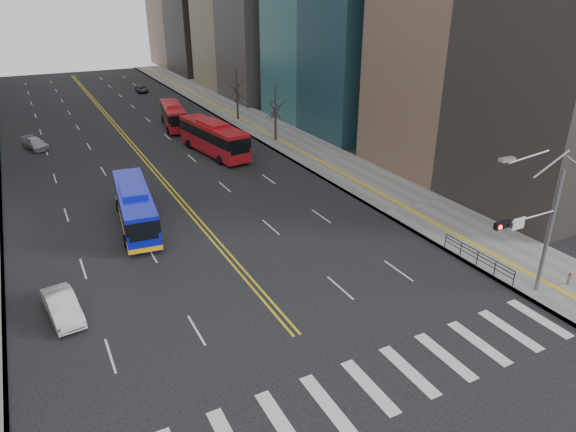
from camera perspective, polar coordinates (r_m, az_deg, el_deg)
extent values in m
plane|color=black|center=(25.34, 6.75, -19.16)|extent=(220.00, 220.00, 0.00)
cube|color=gray|center=(68.52, -2.12, 9.59)|extent=(7.00, 130.00, 0.15)
cube|color=silver|center=(24.01, -0.84, -21.96)|extent=(0.70, 4.00, 0.01)
cube|color=silver|center=(24.84, 4.34, -20.09)|extent=(0.70, 4.00, 0.01)
cube|color=silver|center=(25.87, 9.04, -18.21)|extent=(0.70, 4.00, 0.01)
cube|color=silver|center=(27.06, 13.27, -16.39)|extent=(0.70, 4.00, 0.01)
cube|color=silver|center=(28.39, 17.05, -14.66)|extent=(0.70, 4.00, 0.01)
cube|color=silver|center=(29.86, 20.42, -13.05)|extent=(0.70, 4.00, 0.01)
cube|color=silver|center=(31.43, 23.43, -11.55)|extent=(0.70, 4.00, 0.01)
cube|color=silver|center=(33.10, 26.11, -10.17)|extent=(0.70, 4.00, 0.01)
cube|color=gold|center=(72.81, -18.51, 9.19)|extent=(0.15, 100.00, 0.01)
cube|color=gold|center=(72.87, -18.20, 9.24)|extent=(0.15, 100.00, 0.01)
cylinder|color=gray|center=(33.87, 26.99, -1.79)|extent=(0.24, 0.24, 8.00)
cylinder|color=gray|center=(31.57, 25.05, -0.21)|extent=(4.50, 0.12, 0.12)
cube|color=black|center=(30.12, 22.74, -0.92)|extent=(1.10, 0.28, 0.38)
cylinder|color=#FF190C|center=(29.78, 22.52, -1.17)|extent=(0.24, 0.08, 0.24)
cylinder|color=black|center=(30.03, 22.96, -1.03)|extent=(0.24, 0.08, 0.24)
cylinder|color=black|center=(30.29, 23.39, -0.90)|extent=(0.24, 0.08, 0.24)
cube|color=silver|center=(31.16, 24.24, -0.77)|extent=(0.90, 0.06, 0.70)
cube|color=#999993|center=(28.39, 23.16, 5.80)|extent=(0.90, 0.35, 0.18)
cube|color=black|center=(36.55, 20.40, -3.72)|extent=(0.04, 6.00, 0.04)
cylinder|color=black|center=(35.16, 23.81, -6.40)|extent=(0.06, 0.06, 1.00)
cylinder|color=black|center=(35.94, 22.01, -5.39)|extent=(0.06, 0.06, 1.00)
cylinder|color=black|center=(36.77, 20.29, -4.41)|extent=(0.06, 0.06, 1.00)
cylinder|color=black|center=(37.65, 18.65, -3.48)|extent=(0.06, 0.06, 1.00)
cylinder|color=black|center=(38.56, 17.10, -2.59)|extent=(0.06, 0.06, 1.00)
cylinder|color=gray|center=(36.90, 28.73, -6.21)|extent=(0.16, 0.16, 0.70)
cylinder|color=#B2140F|center=(36.73, 28.85, -5.70)|extent=(0.17, 0.17, 0.10)
cylinder|color=black|center=(63.11, -1.40, 9.90)|extent=(0.28, 0.28, 3.50)
cylinder|color=black|center=(73.76, -5.62, 11.99)|extent=(0.28, 0.28, 3.75)
cube|color=#0C13BE|center=(41.67, -16.63, 1.04)|extent=(3.50, 11.28, 2.61)
cube|color=black|center=(41.47, -16.71, 1.71)|extent=(3.56, 11.30, 0.95)
cube|color=#0C13BE|center=(41.16, -16.86, 2.83)|extent=(2.26, 4.06, 0.40)
cube|color=#FFB30D|center=(42.09, -16.45, -0.34)|extent=(3.56, 11.30, 0.35)
cylinder|color=black|center=(38.84, -17.56, -2.69)|extent=(0.41, 1.03, 1.00)
cylinder|color=black|center=(38.98, -14.20, -2.18)|extent=(0.41, 1.03, 1.00)
cylinder|color=black|center=(45.34, -18.37, 1.12)|extent=(0.41, 1.03, 1.00)
cylinder|color=black|center=(45.46, -15.49, 1.55)|extent=(0.41, 1.03, 1.00)
cube|color=red|center=(58.41, -8.29, 8.61)|extent=(4.24, 11.96, 3.06)
cube|color=black|center=(58.26, -8.33, 9.16)|extent=(4.30, 11.99, 1.09)
cube|color=red|center=(58.00, -8.39, 10.15)|extent=(2.67, 4.35, 0.40)
cylinder|color=black|center=(55.03, -7.60, 6.17)|extent=(0.43, 1.03, 1.00)
cylinder|color=black|center=(56.25, -5.21, 6.69)|extent=(0.43, 1.03, 1.00)
cylinder|color=black|center=(61.49, -10.97, 7.87)|extent=(0.43, 1.03, 1.00)
cylinder|color=black|center=(62.58, -8.75, 8.31)|extent=(0.43, 1.03, 1.00)
cube|color=red|center=(71.10, -12.63, 10.87)|extent=(3.85, 10.30, 2.58)
cube|color=black|center=(70.98, -12.67, 11.29)|extent=(3.91, 10.33, 0.94)
cube|color=red|center=(70.80, -12.73, 11.97)|extent=(2.36, 3.77, 0.40)
cylinder|color=black|center=(68.14, -13.17, 9.27)|extent=(0.45, 1.03, 1.00)
cylinder|color=black|center=(68.37, -11.25, 9.49)|extent=(0.45, 1.03, 1.00)
cylinder|color=black|center=(74.38, -13.74, 10.44)|extent=(0.45, 1.03, 1.00)
cylinder|color=black|center=(74.59, -11.97, 10.64)|extent=(0.45, 1.03, 1.00)
imported|color=silver|center=(32.18, -23.77, -9.20)|extent=(2.06, 4.51, 1.43)
imported|color=black|center=(74.26, -12.03, 10.76)|extent=(3.04, 4.64, 1.47)
imported|color=#A8A7AD|center=(66.89, -26.28, 7.24)|extent=(3.09, 4.66, 1.25)
imported|color=black|center=(97.53, -15.95, 13.39)|extent=(2.01, 3.97, 1.08)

